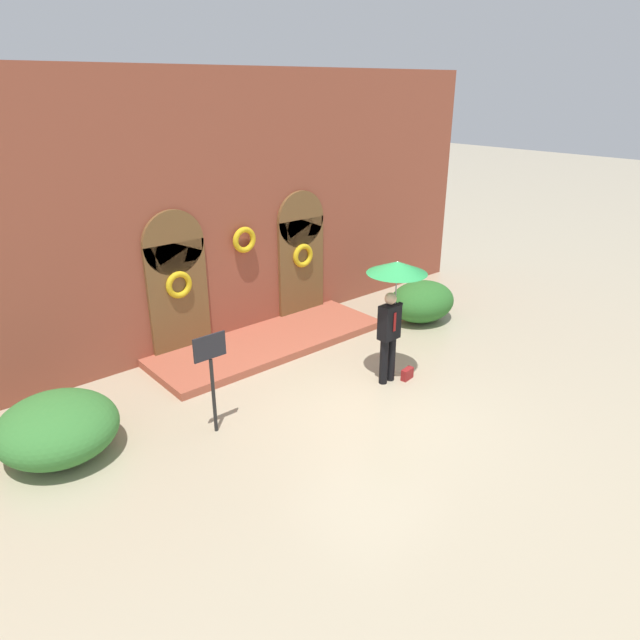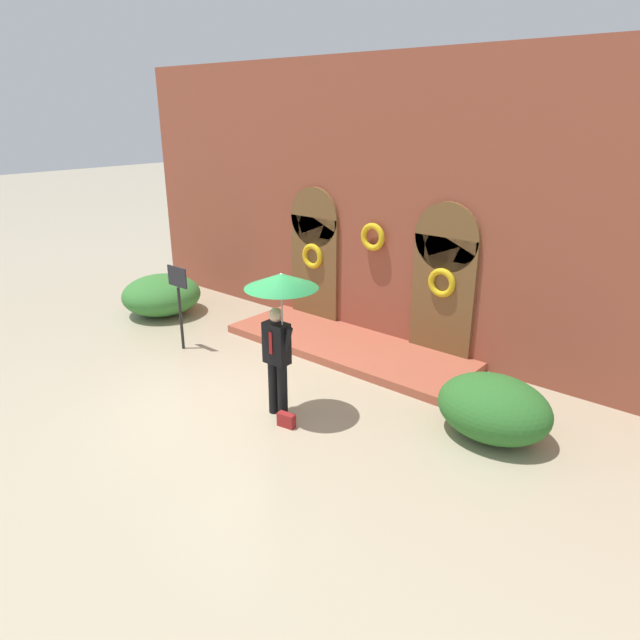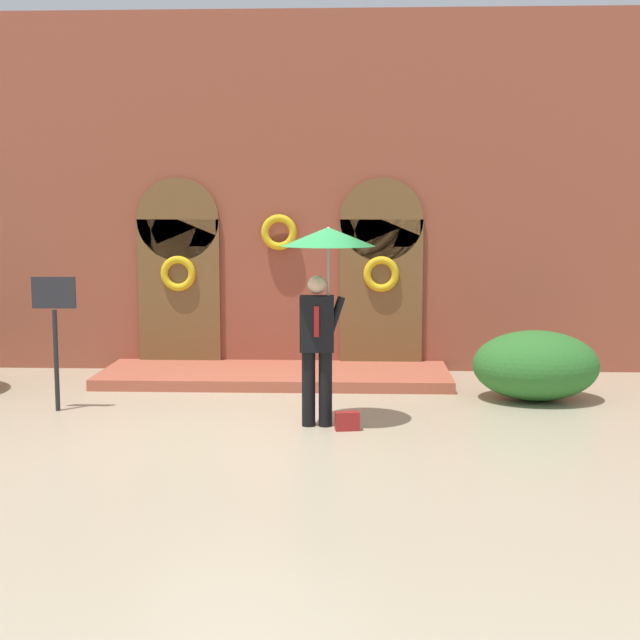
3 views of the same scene
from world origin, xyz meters
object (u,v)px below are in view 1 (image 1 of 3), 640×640
Objects in this scene: person_with_umbrella at (395,286)px; shrub_right at (422,301)px; shrub_left at (58,427)px; sign_post at (211,368)px; handbag at (407,374)px.

person_with_umbrella is 1.40× the size of shrub_right.
shrub_right is (8.36, -0.11, 0.01)m from shrub_left.
sign_post is 1.02× the size of shrub_right.
person_with_umbrella is 6.00m from shrub_left.
handbag is at bearing -13.15° from sign_post.
shrub_left is (-5.84, 1.88, 0.35)m from handbag.
sign_post reaches higher than shrub_right.
person_with_umbrella is 3.51m from shrub_right.
person_with_umbrella reaches higher than handbag.
shrub_left is at bearing 152.63° from handbag.
shrub_left reaches higher than handbag.
person_with_umbrella reaches higher than shrub_left.
shrub_left is at bearing 163.22° from person_with_umbrella.
shrub_right is (6.24, 0.91, -0.69)m from sign_post.
shrub_right reaches higher than handbag.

